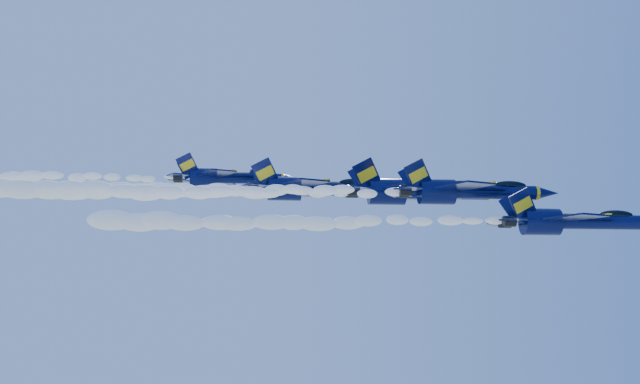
{
  "coord_description": "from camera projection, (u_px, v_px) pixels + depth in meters",
  "views": [
    {
      "loc": [
        -19.05,
        -85.16,
        141.14
      ],
      "look_at": [
        -8.97,
        2.24,
        153.56
      ],
      "focal_mm": 45.0,
      "sensor_mm": 36.0,
      "label": 1
    }
  ],
  "objects": [
    {
      "name": "smoke_trail_jet_fourth",
      "position": [
        83.0,
        188.0,
        93.51
      ],
      "size": [
        38.43,
        2.09,
        1.88
      ],
      "primitive_type": "ellipsoid",
      "color": "white"
    },
    {
      "name": "jet_fifth",
      "position": [
        229.0,
        178.0,
        104.72
      ],
      "size": [
        16.54,
        13.57,
        6.15
      ],
      "color": "#070C3A"
    },
    {
      "name": "jet_lead",
      "position": [
        574.0,
        221.0,
        77.21
      ],
      "size": [
        16.72,
        13.71,
        6.21
      ],
      "color": "#070C3A"
    },
    {
      "name": "smoke_trail_jet_fifth",
      "position": [
        21.0,
        177.0,
        101.68
      ],
      "size": [
        38.43,
        1.84,
        1.66
      ],
      "primitive_type": "ellipsoid",
      "color": "white"
    },
    {
      "name": "jet_second",
      "position": [
        469.0,
        191.0,
        80.87
      ],
      "size": [
        16.73,
        13.72,
        6.22
      ],
      "color": "#070C3A"
    },
    {
      "name": "jet_third",
      "position": [
        420.0,
        191.0,
        89.23
      ],
      "size": [
        18.96,
        15.55,
        7.05
      ],
      "color": "#070C3A"
    },
    {
      "name": "smoke_trail_jet_lead",
      "position": [
        302.0,
        222.0,
        74.16
      ],
      "size": [
        38.43,
        1.86,
        1.68
      ],
      "primitive_type": "ellipsoid",
      "color": "white"
    },
    {
      "name": "smoke_trail_jet_third",
      "position": [
        171.0,
        191.0,
        86.07
      ],
      "size": [
        38.43,
        2.11,
        1.9
      ],
      "primitive_type": "ellipsoid",
      "color": "white"
    },
    {
      "name": "jet_fourth",
      "position": [
        315.0,
        188.0,
        96.66
      ],
      "size": [
        18.72,
        15.36,
        6.96
      ],
      "color": "#070C3A"
    },
    {
      "name": "smoke_trail_jet_second",
      "position": [
        205.0,
        191.0,
        77.82
      ],
      "size": [
        38.43,
        1.86,
        1.68
      ],
      "primitive_type": "ellipsoid",
      "color": "white"
    }
  ]
}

